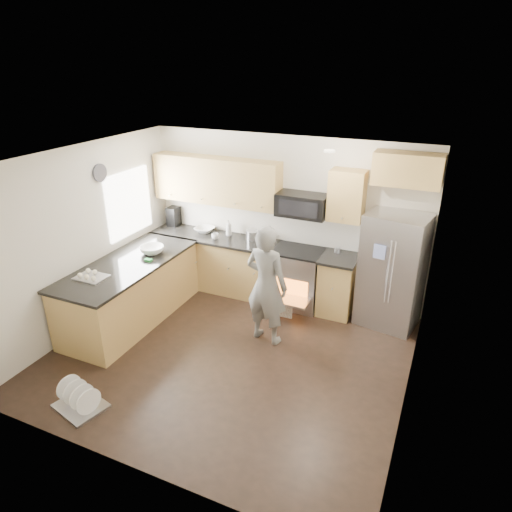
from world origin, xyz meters
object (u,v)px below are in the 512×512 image
at_px(dish_rack, 80,401).
at_px(refrigerator, 392,271).
at_px(stove_range, 298,265).
at_px(person, 267,285).

bearing_deg(dish_rack, refrigerator, 48.81).
relative_size(stove_range, person, 1.06).
relative_size(stove_range, refrigerator, 1.06).
bearing_deg(dish_rack, stove_range, 66.18).
bearing_deg(dish_rack, person, 56.91).
distance_m(stove_range, dish_rack, 3.61).
xyz_separation_m(stove_range, person, (-0.05, -1.13, 0.17)).
bearing_deg(person, dish_rack, 66.13).
bearing_deg(refrigerator, stove_range, -169.70).
bearing_deg(refrigerator, dish_rack, -121.19).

